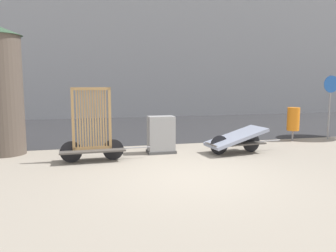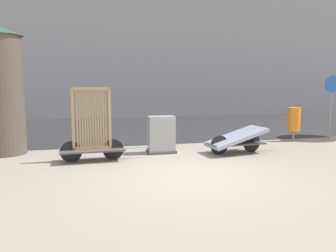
{
  "view_description": "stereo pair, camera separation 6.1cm",
  "coord_description": "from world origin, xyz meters",
  "px_view_note": "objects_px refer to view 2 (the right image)",
  "views": [
    {
      "loc": [
        -2.12,
        -6.4,
        1.93
      ],
      "look_at": [
        0.0,
        1.98,
        0.84
      ],
      "focal_mm": 35.0,
      "sensor_mm": 36.0,
      "label": 1
    },
    {
      "loc": [
        -2.06,
        -6.42,
        1.93
      ],
      "look_at": [
        0.0,
        1.98,
        0.84
      ],
      "focal_mm": 35.0,
      "sensor_mm": 36.0,
      "label": 2
    }
  ],
  "objects_px": {
    "bike_cart_with_mattress": "(236,139)",
    "bike_cart_with_bedframe": "(92,135)",
    "trash_bin": "(294,119)",
    "sign_post": "(331,96)",
    "utility_cabinet": "(161,136)",
    "advertising_column": "(3,91)"
  },
  "relations": [
    {
      "from": "bike_cart_with_mattress",
      "to": "sign_post",
      "type": "distance_m",
      "value": 4.68
    },
    {
      "from": "utility_cabinet",
      "to": "advertising_column",
      "type": "height_order",
      "value": "advertising_column"
    },
    {
      "from": "bike_cart_with_bedframe",
      "to": "advertising_column",
      "type": "height_order",
      "value": "advertising_column"
    },
    {
      "from": "trash_bin",
      "to": "advertising_column",
      "type": "bearing_deg",
      "value": 180.0
    },
    {
      "from": "advertising_column",
      "to": "bike_cart_with_mattress",
      "type": "bearing_deg",
      "value": -13.01
    },
    {
      "from": "trash_bin",
      "to": "sign_post",
      "type": "distance_m",
      "value": 1.64
    },
    {
      "from": "utility_cabinet",
      "to": "trash_bin",
      "type": "distance_m",
      "value": 4.99
    },
    {
      "from": "trash_bin",
      "to": "advertising_column",
      "type": "height_order",
      "value": "advertising_column"
    },
    {
      "from": "bike_cart_with_bedframe",
      "to": "utility_cabinet",
      "type": "relative_size",
      "value": 2.2
    },
    {
      "from": "bike_cart_with_mattress",
      "to": "utility_cabinet",
      "type": "xyz_separation_m",
      "value": [
        -2.04,
        0.57,
        0.08
      ]
    },
    {
      "from": "bike_cart_with_bedframe",
      "to": "utility_cabinet",
      "type": "bearing_deg",
      "value": 14.57
    },
    {
      "from": "bike_cart_with_mattress",
      "to": "bike_cart_with_bedframe",
      "type": "bearing_deg",
      "value": 174.43
    },
    {
      "from": "trash_bin",
      "to": "bike_cart_with_mattress",
      "type": "bearing_deg",
      "value": -153.02
    },
    {
      "from": "utility_cabinet",
      "to": "sign_post",
      "type": "bearing_deg",
      "value": 7.89
    },
    {
      "from": "utility_cabinet",
      "to": "trash_bin",
      "type": "bearing_deg",
      "value": 10.28
    },
    {
      "from": "utility_cabinet",
      "to": "advertising_column",
      "type": "relative_size",
      "value": 0.3
    },
    {
      "from": "trash_bin",
      "to": "sign_post",
      "type": "xyz_separation_m",
      "value": [
        1.45,
        -0.01,
        0.77
      ]
    },
    {
      "from": "bike_cart_with_mattress",
      "to": "advertising_column",
      "type": "relative_size",
      "value": 0.67
    },
    {
      "from": "bike_cart_with_bedframe",
      "to": "bike_cart_with_mattress",
      "type": "relative_size",
      "value": 0.99
    },
    {
      "from": "bike_cart_with_bedframe",
      "to": "sign_post",
      "type": "bearing_deg",
      "value": 7.98
    },
    {
      "from": "bike_cart_with_bedframe",
      "to": "trash_bin",
      "type": "relative_size",
      "value": 2.0
    },
    {
      "from": "bike_cart_with_bedframe",
      "to": "utility_cabinet",
      "type": "xyz_separation_m",
      "value": [
        1.91,
        0.57,
        -0.18
      ]
    }
  ]
}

